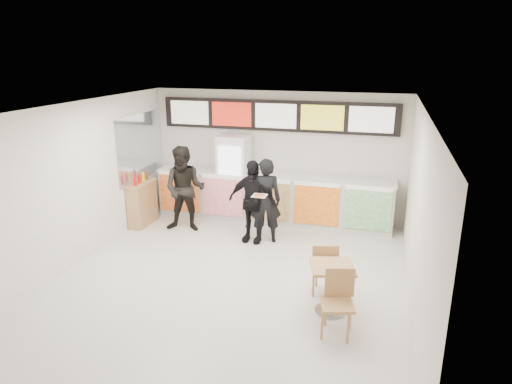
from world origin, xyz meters
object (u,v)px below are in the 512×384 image
at_px(drinks_fridge, 234,177).
at_px(service_counter, 272,198).
at_px(customer_mid, 252,201).
at_px(condiment_ledge, 142,203).
at_px(cafe_table, 332,280).
at_px(customer_left, 185,189).
at_px(customer_main, 265,201).

bearing_deg(drinks_fridge, service_counter, -0.99).
xyz_separation_m(customer_mid, condiment_ledge, (-2.71, 0.23, -0.37)).
xyz_separation_m(customer_mid, cafe_table, (1.94, -2.33, -0.33)).
bearing_deg(service_counter, customer_left, -147.40).
bearing_deg(drinks_fridge, customer_main, -48.54).
xyz_separation_m(service_counter, customer_mid, (-0.11, -1.27, 0.31)).
relative_size(drinks_fridge, customer_mid, 1.14).
xyz_separation_m(service_counter, cafe_table, (1.83, -3.60, -0.02)).
relative_size(customer_left, customer_mid, 1.09).
bearing_deg(customer_main, customer_mid, -6.58).
distance_m(service_counter, customer_main, 1.27).
bearing_deg(customer_main, drinks_fridge, -65.76).
relative_size(cafe_table, condiment_ledge, 1.39).
height_order(service_counter, customer_main, customer_main).
xyz_separation_m(customer_main, customer_mid, (-0.27, -0.05, -0.02)).
relative_size(service_counter, customer_left, 2.90).
bearing_deg(service_counter, customer_mid, -95.07).
height_order(customer_left, cafe_table, customer_left).
height_order(customer_main, cafe_table, customer_main).
relative_size(service_counter, customer_main, 3.08).
height_order(drinks_fridge, customer_left, drinks_fridge).
height_order(customer_left, customer_mid, customer_left).
distance_m(customer_left, condiment_ledge, 1.20).
height_order(customer_left, condiment_ledge, customer_left).
height_order(drinks_fridge, condiment_ledge, drinks_fridge).
relative_size(service_counter, drinks_fridge, 2.78).
xyz_separation_m(service_counter, condiment_ledge, (-2.82, -1.04, -0.06)).
height_order(service_counter, customer_left, customer_left).
bearing_deg(customer_mid, cafe_table, -46.01).
bearing_deg(cafe_table, condiment_ledge, 136.14).
relative_size(customer_left, condiment_ledge, 1.60).
bearing_deg(customer_left, service_counter, 24.18).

